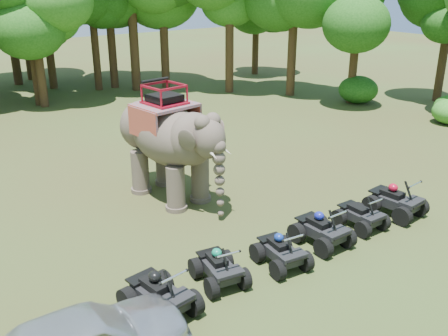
{
  "coord_description": "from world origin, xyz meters",
  "views": [
    {
      "loc": [
        -8.71,
        -10.77,
        7.65
      ],
      "look_at": [
        0.0,
        1.2,
        1.9
      ],
      "focal_mm": 40.0,
      "sensor_mm": 36.0,
      "label": 1
    }
  ],
  "objects_px": {
    "atv_1": "(219,263)",
    "atv_5": "(396,197)",
    "elephant": "(168,141)",
    "atv_4": "(361,211)",
    "atv_0": "(159,289)",
    "atv_2": "(281,247)",
    "atv_3": "(322,226)"
  },
  "relations": [
    {
      "from": "atv_3",
      "to": "atv_4",
      "type": "xyz_separation_m",
      "value": [
        1.82,
        0.03,
        -0.06
      ]
    },
    {
      "from": "atv_1",
      "to": "atv_5",
      "type": "bearing_deg",
      "value": 7.35
    },
    {
      "from": "atv_3",
      "to": "atv_5",
      "type": "xyz_separation_m",
      "value": [
        3.51,
        -0.05,
        0.03
      ]
    },
    {
      "from": "atv_2",
      "to": "atv_3",
      "type": "height_order",
      "value": "atv_3"
    },
    {
      "from": "atv_2",
      "to": "atv_4",
      "type": "distance_m",
      "value": 3.62
    },
    {
      "from": "atv_2",
      "to": "atv_4",
      "type": "relative_size",
      "value": 1.02
    },
    {
      "from": "elephant",
      "to": "atv_2",
      "type": "relative_size",
      "value": 3.21
    },
    {
      "from": "atv_2",
      "to": "atv_5",
      "type": "distance_m",
      "value": 5.31
    },
    {
      "from": "atv_3",
      "to": "atv_4",
      "type": "bearing_deg",
      "value": 0.75
    },
    {
      "from": "atv_4",
      "to": "atv_2",
      "type": "bearing_deg",
      "value": -175.78
    },
    {
      "from": "atv_5",
      "to": "elephant",
      "type": "bearing_deg",
      "value": 127.96
    },
    {
      "from": "atv_0",
      "to": "atv_3",
      "type": "bearing_deg",
      "value": -7.55
    },
    {
      "from": "elephant",
      "to": "atv_1",
      "type": "distance_m",
      "value": 6.07
    },
    {
      "from": "atv_2",
      "to": "elephant",
      "type": "bearing_deg",
      "value": 98.05
    },
    {
      "from": "atv_1",
      "to": "atv_5",
      "type": "relative_size",
      "value": 0.87
    },
    {
      "from": "atv_1",
      "to": "atv_5",
      "type": "xyz_separation_m",
      "value": [
        7.18,
        -0.23,
        0.08
      ]
    },
    {
      "from": "atv_1",
      "to": "elephant",
      "type": "bearing_deg",
      "value": 81.62
    },
    {
      "from": "atv_0",
      "to": "atv_3",
      "type": "height_order",
      "value": "atv_0"
    },
    {
      "from": "atv_5",
      "to": "atv_0",
      "type": "bearing_deg",
      "value": 174.97
    },
    {
      "from": "atv_4",
      "to": "atv_0",
      "type": "bearing_deg",
      "value": -178.41
    },
    {
      "from": "elephant",
      "to": "atv_4",
      "type": "xyz_separation_m",
      "value": [
        3.71,
        -5.76,
        -1.55
      ]
    },
    {
      "from": "elephant",
      "to": "atv_3",
      "type": "relative_size",
      "value": 2.95
    },
    {
      "from": "atv_3",
      "to": "atv_1",
      "type": "bearing_deg",
      "value": 177.11
    },
    {
      "from": "atv_4",
      "to": "atv_1",
      "type": "bearing_deg",
      "value": 179.55
    },
    {
      "from": "atv_2",
      "to": "atv_3",
      "type": "distance_m",
      "value": 1.8
    },
    {
      "from": "atv_0",
      "to": "atv_2",
      "type": "distance_m",
      "value": 3.78
    },
    {
      "from": "atv_0",
      "to": "atv_5",
      "type": "relative_size",
      "value": 1.0
    },
    {
      "from": "atv_0",
      "to": "atv_4",
      "type": "relative_size",
      "value": 1.17
    },
    {
      "from": "elephant",
      "to": "atv_3",
      "type": "height_order",
      "value": "elephant"
    },
    {
      "from": "elephant",
      "to": "atv_5",
      "type": "relative_size",
      "value": 2.8
    },
    {
      "from": "elephant",
      "to": "atv_4",
      "type": "distance_m",
      "value": 7.02
    },
    {
      "from": "atv_4",
      "to": "atv_5",
      "type": "bearing_deg",
      "value": -1.46
    }
  ]
}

